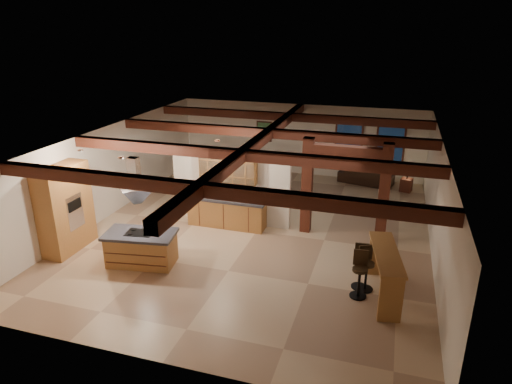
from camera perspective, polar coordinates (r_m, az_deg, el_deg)
ground at (r=13.93m, az=0.09°, el=-4.93°), size 12.00×12.00×0.00m
room_walls at (r=13.26m, az=0.10°, el=2.04°), size 12.00×12.00×12.00m
ceiling_beams at (r=12.99m, az=0.10°, el=6.15°), size 10.00×12.00×0.28m
timber_posts at (r=13.27m, az=11.12°, el=1.58°), size 2.50×0.30×2.90m
partition_wall at (r=14.24m, az=-3.16°, el=0.42°), size 3.80×0.18×2.20m
pantry_cabinet at (r=13.47m, az=-22.73°, el=-1.95°), size 0.67×1.60×2.40m
back_counter at (r=14.13m, az=-3.66°, el=-2.48°), size 2.50×0.66×0.94m
upper_display_cabinet at (r=13.83m, az=-3.49°, el=3.08°), size 1.80×0.36×0.95m
range_hood at (r=11.80m, az=-14.69°, el=-1.03°), size 1.10×1.10×1.40m
back_windows at (r=18.54m, az=13.96°, el=5.88°), size 2.70×0.07×1.70m
framed_art at (r=19.19m, az=1.02°, el=7.58°), size 0.65×0.05×0.85m
recessed_cans at (r=12.26m, az=-14.07°, el=5.19°), size 3.16×2.46×0.03m
kitchen_island at (r=12.33m, az=-14.14°, el=-6.80°), size 1.94×1.23×0.90m
dining_table at (r=16.36m, az=0.85°, el=0.26°), size 2.08×1.53×0.65m
sofa at (r=18.45m, az=13.58°, el=1.96°), size 2.21×1.26×0.61m
microwave at (r=13.63m, az=-0.17°, el=-0.63°), size 0.53×0.43×0.25m
bar_counter at (r=10.88m, az=15.85°, el=-8.96°), size 0.91×2.22×1.13m
side_table at (r=18.01m, az=18.26°, el=0.85°), size 0.49×0.49×0.50m
table_lamp at (r=17.87m, az=18.42°, el=2.22°), size 0.25×0.25×0.29m
bar_stool_a at (r=10.84m, az=12.83°, el=-9.96°), size 0.39×0.40×1.12m
bar_stool_b at (r=11.21m, az=12.95°, el=-9.01°), size 0.38×0.38×1.09m
bar_stool_c at (r=11.15m, az=13.60°, el=-9.24°), size 0.41×0.42×1.09m
dining_chairs at (r=16.28m, az=0.86°, el=1.03°), size 2.11×2.11×1.10m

